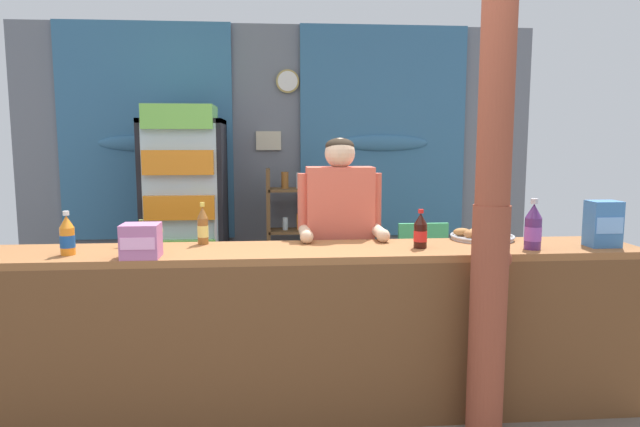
# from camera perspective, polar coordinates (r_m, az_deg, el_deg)

# --- Properties ---
(ground_plane) EXTENTS (7.73, 7.73, 0.00)m
(ground_plane) POSITION_cam_1_polar(r_m,az_deg,el_deg) (4.09, -3.49, -14.84)
(ground_plane) COLOR #665B51
(back_wall_curtained) EXTENTS (4.97, 0.22, 2.63)m
(back_wall_curtained) POSITION_cam_1_polar(r_m,az_deg,el_deg) (5.62, -4.25, 5.47)
(back_wall_curtained) COLOR slate
(back_wall_curtained) RESTS_ON ground
(stall_counter) EXTENTS (3.71, 0.52, 0.94)m
(stall_counter) POSITION_cam_1_polar(r_m,az_deg,el_deg) (3.17, -0.72, -10.33)
(stall_counter) COLOR #935B33
(stall_counter) RESTS_ON ground
(timber_post) EXTENTS (0.21, 0.19, 2.45)m
(timber_post) POSITION_cam_1_polar(r_m,az_deg,el_deg) (2.96, 16.76, -0.19)
(timber_post) COLOR brown
(timber_post) RESTS_ON ground
(drink_fridge) EXTENTS (0.69, 0.68, 1.83)m
(drink_fridge) POSITION_cam_1_polar(r_m,az_deg,el_deg) (5.08, -13.32, 1.04)
(drink_fridge) COLOR black
(drink_fridge) RESTS_ON ground
(bottle_shelf_rack) EXTENTS (0.48, 0.28, 1.28)m
(bottle_shelf_rack) POSITION_cam_1_polar(r_m,az_deg,el_deg) (5.31, -2.77, -2.12)
(bottle_shelf_rack) COLOR brown
(bottle_shelf_rack) RESTS_ON ground
(plastic_lawn_chair) EXTENTS (0.45, 0.45, 0.86)m
(plastic_lawn_chair) POSITION_cam_1_polar(r_m,az_deg,el_deg) (4.98, 9.79, -4.93)
(plastic_lawn_chair) COLOR #4CC675
(plastic_lawn_chair) RESTS_ON ground
(shopkeeper) EXTENTS (0.53, 0.42, 1.56)m
(shopkeeper) POSITION_cam_1_polar(r_m,az_deg,el_deg) (3.61, 1.98, -1.64)
(shopkeeper) COLOR #28282D
(shopkeeper) RESTS_ON ground
(soda_bottle_grape_soda) EXTENTS (0.09, 0.09, 0.28)m
(soda_bottle_grape_soda) POSITION_cam_1_polar(r_m,az_deg,el_deg) (3.36, 20.49, -1.35)
(soda_bottle_grape_soda) COLOR #56286B
(soda_bottle_grape_soda) RESTS_ON stall_counter
(soda_bottle_iced_tea) EXTENTS (0.06, 0.06, 0.24)m
(soda_bottle_iced_tea) POSITION_cam_1_polar(r_m,az_deg,el_deg) (3.37, -11.61, -1.28)
(soda_bottle_iced_tea) COLOR brown
(soda_bottle_iced_tea) RESTS_ON stall_counter
(soda_bottle_cola) EXTENTS (0.07, 0.07, 0.22)m
(soda_bottle_cola) POSITION_cam_1_polar(r_m,az_deg,el_deg) (3.24, 9.98, -1.79)
(soda_bottle_cola) COLOR black
(soda_bottle_cola) RESTS_ON stall_counter
(soda_bottle_orange_soda) EXTENTS (0.08, 0.08, 0.23)m
(soda_bottle_orange_soda) POSITION_cam_1_polar(r_m,az_deg,el_deg) (3.28, -23.90, -2.10)
(soda_bottle_orange_soda) COLOR orange
(soda_bottle_orange_soda) RESTS_ON stall_counter
(snack_box_wafer) EXTENTS (0.19, 0.16, 0.18)m
(snack_box_wafer) POSITION_cam_1_polar(r_m,az_deg,el_deg) (3.07, -17.42, -2.62)
(snack_box_wafer) COLOR #B76699
(snack_box_wafer) RESTS_ON stall_counter
(snack_box_biscuit) EXTENTS (0.17, 0.14, 0.26)m
(snack_box_biscuit) POSITION_cam_1_polar(r_m,az_deg,el_deg) (3.60, 26.39, -0.92)
(snack_box_biscuit) COLOR #3D75B7
(snack_box_biscuit) RESTS_ON stall_counter
(pastry_tray) EXTENTS (0.38, 0.38, 0.07)m
(pastry_tray) POSITION_cam_1_polar(r_m,az_deg,el_deg) (3.60, 15.84, -2.15)
(pastry_tray) COLOR #BCBCC1
(pastry_tray) RESTS_ON stall_counter
(banana_bunch) EXTENTS (0.27, 0.06, 0.16)m
(banana_bunch) POSITION_cam_1_polar(r_m,az_deg,el_deg) (3.38, -17.38, -2.19)
(banana_bunch) COLOR #B7C647
(banana_bunch) RESTS_ON stall_counter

